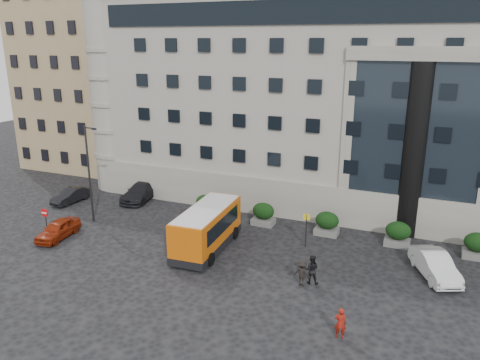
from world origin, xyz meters
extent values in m
plane|color=black|center=(0.00, 0.00, 0.00)|extent=(120.00, 120.00, 0.00)
cube|color=#9C958A|center=(6.00, 22.00, 9.00)|extent=(44.00, 24.00, 18.00)
cylinder|color=black|center=(12.00, 10.30, 6.50)|extent=(1.80, 1.80, 13.00)
cube|color=#988258|center=(-24.00, 20.00, 10.00)|extent=(14.00, 14.00, 20.00)
cube|color=olive|center=(-27.00, 38.00, 11.00)|extent=(13.00, 13.00, 22.00)
cube|color=#545452|center=(-4.00, 7.80, 0.25)|extent=(1.80, 1.20, 0.50)
ellipsoid|color=black|center=(-4.00, 7.80, 1.17)|extent=(1.80, 1.26, 1.34)
cube|color=#545452|center=(1.20, 7.80, 0.25)|extent=(1.80, 1.20, 0.50)
ellipsoid|color=black|center=(1.20, 7.80, 1.17)|extent=(1.80, 1.26, 1.34)
cube|color=#545452|center=(6.40, 7.80, 0.25)|extent=(1.80, 1.20, 0.50)
ellipsoid|color=black|center=(6.40, 7.80, 1.17)|extent=(1.80, 1.26, 1.34)
cube|color=#545452|center=(11.60, 7.80, 0.25)|extent=(1.80, 1.20, 0.50)
ellipsoid|color=black|center=(11.60, 7.80, 1.17)|extent=(1.80, 1.26, 1.34)
cube|color=#545452|center=(16.80, 7.80, 0.25)|extent=(1.80, 1.20, 0.50)
ellipsoid|color=black|center=(16.80, 7.80, 1.17)|extent=(1.80, 1.26, 1.34)
cylinder|color=#262628|center=(-12.00, 3.00, 4.00)|extent=(0.16, 0.16, 8.00)
cylinder|color=#262628|center=(-11.55, 3.00, 7.85)|extent=(0.90, 0.12, 0.12)
cube|color=black|center=(-11.10, 3.00, 7.80)|extent=(0.35, 0.18, 0.14)
cylinder|color=#262628|center=(5.50, 5.00, 1.25)|extent=(0.08, 0.08, 2.50)
cube|color=yellow|center=(5.50, 5.00, 2.30)|extent=(0.50, 0.06, 0.45)
cylinder|color=#262628|center=(-13.00, -1.00, 1.10)|extent=(0.08, 0.08, 2.20)
cylinder|color=red|center=(-13.00, -1.06, 2.00)|extent=(0.64, 0.05, 0.64)
cube|color=white|center=(-13.00, -1.10, 2.00)|extent=(0.45, 0.04, 0.10)
cube|color=#CA5609|center=(-0.91, 1.92, 1.79)|extent=(2.93, 7.43, 2.47)
cube|color=black|center=(-0.91, 1.92, 0.45)|extent=(2.97, 7.48, 0.55)
cube|color=black|center=(-0.91, 1.92, 2.03)|extent=(2.90, 5.83, 1.09)
cube|color=silver|center=(-0.91, 1.92, 2.97)|extent=(2.79, 7.06, 0.18)
cylinder|color=black|center=(-2.02, -0.49, 0.45)|extent=(0.33, 0.92, 0.90)
cylinder|color=black|center=(0.48, -0.34, 0.45)|extent=(0.33, 0.92, 0.90)
cylinder|color=black|center=(-2.30, 4.17, 0.45)|extent=(0.33, 0.92, 0.90)
cylinder|color=black|center=(0.20, 4.32, 0.45)|extent=(0.33, 0.92, 0.90)
cube|color=maroon|center=(-17.68, 18.90, 1.63)|extent=(3.02, 4.13, 2.62)
cube|color=maroon|center=(-17.21, 16.21, 1.21)|extent=(2.56, 2.05, 1.78)
cube|color=black|center=(-17.09, 15.49, 1.57)|extent=(1.98, 0.46, 0.84)
cylinder|color=black|center=(-18.37, 16.12, 0.44)|extent=(0.42, 0.91, 0.88)
cylinder|color=black|center=(-16.10, 16.51, 0.44)|extent=(0.42, 0.91, 0.88)
cylinder|color=black|center=(-18.96, 19.53, 0.44)|extent=(0.42, 0.91, 0.88)
cylinder|color=black|center=(-16.68, 19.92, 0.44)|extent=(0.42, 0.91, 0.88)
imported|color=maroon|center=(-12.17, -0.75, 0.69)|extent=(2.08, 4.21, 1.38)
imported|color=black|center=(-17.00, 5.98, 0.64)|extent=(1.66, 4.00, 1.29)
imported|color=black|center=(-11.50, 9.22, 0.79)|extent=(2.71, 5.62, 1.58)
imported|color=black|center=(-17.00, 16.00, 0.62)|extent=(2.40, 4.64, 1.25)
imported|color=silver|center=(14.18, 3.88, 0.78)|extent=(3.49, 5.01, 1.56)
imported|color=maroon|center=(9.97, -4.86, 0.84)|extent=(0.67, 0.50, 1.67)
imported|color=black|center=(7.23, -0.02, 0.93)|extent=(1.01, 0.84, 1.87)
imported|color=black|center=(6.77, -0.50, 0.82)|extent=(1.10, 0.69, 1.63)
camera|label=1|loc=(13.27, -25.50, 14.41)|focal=35.00mm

